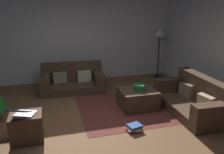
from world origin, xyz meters
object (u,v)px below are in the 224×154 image
side_table (27,127)px  gift_box (139,87)px  tv_remote (143,87)px  laptop (23,113)px  couch_left (72,80)px  couch_right (195,99)px  book_stack (134,128)px  corner_lamp (160,36)px  ottoman (137,98)px

side_table → gift_box: bearing=17.4°
tv_remote → side_table: (-2.46, -0.86, -0.18)m
side_table → laptop: bearing=-112.9°
couch_left → tv_remote: 2.06m
couch_right → book_stack: size_ratio=6.22×
couch_left → gift_box: 2.06m
couch_left → laptop: (-1.05, -2.39, 0.26)m
couch_left → corner_lamp: size_ratio=1.09×
gift_box → couch_left: bearing=128.4°
gift_box → side_table: gift_box is taller
corner_lamp → ottoman: bearing=-126.7°
laptop → ottoman: bearing=19.6°
couch_left → side_table: bearing=70.6°
side_table → laptop: laptop is taller
tv_remote → gift_box: bearing=-123.7°
ottoman → book_stack: 1.08m
couch_left → gift_box: (1.28, -1.61, 0.21)m
gift_box → side_table: size_ratio=0.42×
ottoman → tv_remote: bearing=30.5°
couch_right → laptop: (-3.40, -0.28, 0.25)m
couch_left → couch_right: couch_right is taller
side_table → ottoman: bearing=18.5°
ottoman → tv_remote: 0.29m
side_table → corner_lamp: (3.78, 2.77, 1.08)m
ottoman → gift_box: 0.28m
laptop → corner_lamp: bearing=36.6°
couch_left → gift_box: couch_left is taller
ottoman → corner_lamp: corner_lamp is taller
book_stack → corner_lamp: 3.77m
gift_box → couch_right: bearing=-24.8°
couch_left → couch_right: bearing=142.4°
couch_left → ottoman: size_ratio=2.15×
couch_left → laptop: 2.62m
couch_right → gift_box: 1.21m
gift_box → book_stack: (-0.45, -0.92, -0.42)m
couch_right → corner_lamp: 2.79m
ottoman → laptop: laptop is taller
couch_left → tv_remote: (1.44, -1.46, 0.15)m
side_table → book_stack: (1.85, -0.21, -0.18)m
laptop → book_stack: bearing=-4.5°
corner_lamp → tv_remote: bearing=-124.8°
couch_right → ottoman: bearing=65.3°
ottoman → side_table: side_table is taller
ottoman → tv_remote: size_ratio=4.92×
couch_right → book_stack: bearing=107.4°
couch_right → laptop: bearing=96.6°
tv_remote → couch_left: bearing=148.6°
couch_left → corner_lamp: corner_lamp is taller
book_stack → corner_lamp: bearing=56.9°
book_stack → ottoman: bearing=65.5°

